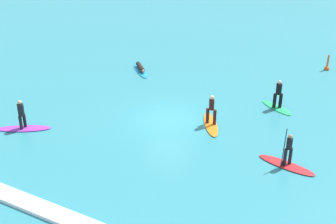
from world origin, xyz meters
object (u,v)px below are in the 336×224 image
(marker_buoy, at_px, (327,67))
(surfer_on_red_board, at_px, (287,160))
(surfer_on_orange_board, at_px, (211,119))
(surfer_on_green_board, at_px, (278,99))
(surfer_on_blue_board, at_px, (141,69))
(surfer_on_purple_board, at_px, (23,122))

(marker_buoy, bearing_deg, surfer_on_red_board, -85.89)
(surfer_on_orange_board, bearing_deg, marker_buoy, -51.62)
(surfer_on_red_board, relative_size, marker_buoy, 2.46)
(surfer_on_green_board, bearing_deg, surfer_on_red_board, -40.42)
(surfer_on_red_board, xyz_separation_m, surfer_on_blue_board, (-12.99, 7.17, -0.22))
(surfer_on_purple_board, xyz_separation_m, surfer_on_blue_board, (1.29, 10.68, -0.31))
(surfer_on_green_board, height_order, surfer_on_purple_board, surfer_on_green_board)
(surfer_on_red_board, bearing_deg, surfer_on_blue_board, -19.65)
(surfer_on_green_board, relative_size, surfer_on_blue_board, 0.92)
(surfer_on_blue_board, bearing_deg, surfer_on_orange_board, 11.69)
(marker_buoy, bearing_deg, surfer_on_green_board, -99.75)
(surfer_on_green_board, height_order, surfer_on_blue_board, surfer_on_green_board)
(surfer_on_green_board, bearing_deg, surfer_on_blue_board, -158.03)
(surfer_on_orange_board, bearing_deg, surfer_on_green_board, -67.27)
(marker_buoy, bearing_deg, surfer_on_purple_board, -127.36)
(surfer_on_purple_board, distance_m, surfer_on_blue_board, 10.76)
(surfer_on_green_board, distance_m, surfer_on_purple_board, 15.26)
(surfer_on_orange_board, distance_m, surfer_on_blue_board, 9.42)
(surfer_on_green_board, relative_size, surfer_on_purple_board, 0.82)
(surfer_on_blue_board, relative_size, marker_buoy, 2.14)
(surfer_on_orange_board, height_order, marker_buoy, surfer_on_orange_board)
(surfer_on_purple_board, height_order, marker_buoy, surfer_on_purple_board)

